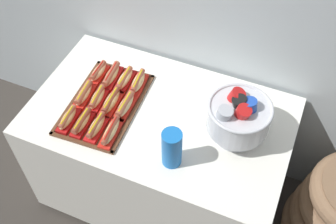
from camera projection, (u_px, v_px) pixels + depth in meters
name	position (u px, v px, depth m)	size (l,w,h in m)	color
ground_plane	(162.00, 190.00, 2.59)	(10.00, 10.00, 0.00)	#38332D
buffet_table	(161.00, 155.00, 2.29)	(1.29, 0.77, 0.75)	white
serving_tray	(105.00, 104.00, 2.05)	(0.36, 0.54, 0.01)	#56331E
hot_dog_0	(68.00, 119.00, 1.95)	(0.07, 0.16, 0.06)	#B21414
hot_dog_1	(82.00, 122.00, 1.93)	(0.06, 0.16, 0.06)	#B21414
hot_dog_2	(96.00, 127.00, 1.92)	(0.07, 0.17, 0.06)	red
hot_dog_3	(111.00, 132.00, 1.90)	(0.07, 0.19, 0.06)	red
hot_dog_4	(84.00, 94.00, 2.05)	(0.07, 0.17, 0.06)	red
hot_dog_5	(97.00, 98.00, 2.03)	(0.08, 0.17, 0.06)	red
hot_dog_6	(111.00, 102.00, 2.02)	(0.08, 0.19, 0.06)	red
hot_dog_7	(125.00, 106.00, 2.00)	(0.07, 0.18, 0.06)	red
hot_dog_8	(98.00, 72.00, 2.15)	(0.06, 0.15, 0.06)	red
hot_dog_9	(111.00, 76.00, 2.13)	(0.08, 0.18, 0.06)	red
hot_dog_10	(125.00, 79.00, 2.12)	(0.07, 0.18, 0.06)	#B21414
hot_dog_11	(138.00, 83.00, 2.10)	(0.08, 0.17, 0.06)	red
punch_bowl	(238.00, 116.00, 1.82)	(0.29, 0.29, 0.26)	silver
cup_stack	(172.00, 148.00, 1.76)	(0.09, 0.09, 0.20)	blue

